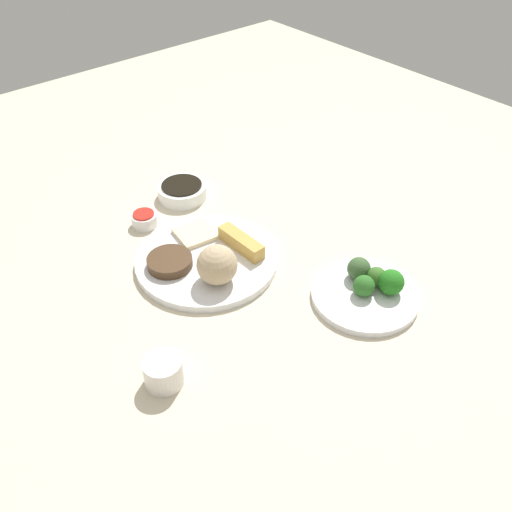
# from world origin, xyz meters

# --- Properties ---
(tabletop) EXTENTS (2.20, 2.20, 0.02)m
(tabletop) POSITION_xyz_m (0.00, 0.00, 0.01)
(tabletop) COLOR beige
(tabletop) RESTS_ON ground
(main_plate) EXTENTS (0.29, 0.29, 0.02)m
(main_plate) POSITION_xyz_m (0.05, -0.01, 0.03)
(main_plate) COLOR white
(main_plate) RESTS_ON tabletop
(rice_scoop) EXTENTS (0.08, 0.08, 0.08)m
(rice_scoop) POSITION_xyz_m (0.07, 0.06, 0.08)
(rice_scoop) COLOR tan
(rice_scoop) RESTS_ON main_plate
(spring_roll) EXTENTS (0.03, 0.12, 0.03)m
(spring_roll) POSITION_xyz_m (-0.02, 0.02, 0.05)
(spring_roll) COLOR gold
(spring_roll) RESTS_ON main_plate
(crab_rangoon_wonton) EXTENTS (0.09, 0.09, 0.01)m
(crab_rangoon_wonton) POSITION_xyz_m (0.02, -0.08, 0.04)
(crab_rangoon_wonton) COLOR beige
(crab_rangoon_wonton) RESTS_ON main_plate
(stir_fry_heap) EXTENTS (0.09, 0.09, 0.02)m
(stir_fry_heap) POSITION_xyz_m (0.12, -0.03, 0.05)
(stir_fry_heap) COLOR #47311C
(stir_fry_heap) RESTS_ON main_plate
(broccoli_plate) EXTENTS (0.20, 0.20, 0.01)m
(broccoli_plate) POSITION_xyz_m (-0.12, 0.27, 0.03)
(broccoli_plate) COLOR white
(broccoli_plate) RESTS_ON tabletop
(broccoli_floret_0) EXTENTS (0.04, 0.04, 0.04)m
(broccoli_floret_0) POSITION_xyz_m (-0.11, 0.27, 0.05)
(broccoli_floret_0) COLOR #2D6B25
(broccoli_floret_0) RESTS_ON broccoli_plate
(broccoli_floret_1) EXTENTS (0.05, 0.05, 0.05)m
(broccoli_floret_1) POSITION_xyz_m (-0.15, 0.30, 0.06)
(broccoli_floret_1) COLOR #23751D
(broccoli_floret_1) RESTS_ON broccoli_plate
(broccoli_floret_2) EXTENTS (0.05, 0.05, 0.05)m
(broccoli_floret_2) POSITION_xyz_m (-0.14, 0.23, 0.06)
(broccoli_floret_2) COLOR #3B5C32
(broccoli_floret_2) RESTS_ON broccoli_plate
(broccoli_floret_4) EXTENTS (0.04, 0.04, 0.04)m
(broccoli_floret_4) POSITION_xyz_m (-0.15, 0.27, 0.05)
(broccoli_floret_4) COLOR #3C6D28
(broccoli_floret_4) RESTS_ON broccoli_plate
(soy_sauce_bowl) EXTENTS (0.12, 0.12, 0.03)m
(soy_sauce_bowl) POSITION_xyz_m (-0.05, -0.24, 0.04)
(soy_sauce_bowl) COLOR white
(soy_sauce_bowl) RESTS_ON tabletop
(soy_sauce_bowl_liquid) EXTENTS (0.09, 0.09, 0.00)m
(soy_sauce_bowl_liquid) POSITION_xyz_m (-0.05, -0.24, 0.05)
(soy_sauce_bowl_liquid) COLOR black
(soy_sauce_bowl_liquid) RESTS_ON soy_sauce_bowl
(sauce_ramekin_sweet_and_sour) EXTENTS (0.06, 0.06, 0.03)m
(sauce_ramekin_sweet_and_sour) POSITION_xyz_m (0.08, -0.20, 0.03)
(sauce_ramekin_sweet_and_sour) COLOR white
(sauce_ramekin_sweet_and_sour) RESTS_ON tabletop
(sauce_ramekin_sweet_and_sour_liquid) EXTENTS (0.05, 0.05, 0.00)m
(sauce_ramekin_sweet_and_sour_liquid) POSITION_xyz_m (0.08, -0.20, 0.05)
(sauce_ramekin_sweet_and_sour_liquid) COLOR red
(sauce_ramekin_sweet_and_sour_liquid) RESTS_ON sauce_ramekin_sweet_and_sour
(teacup) EXTENTS (0.06, 0.06, 0.05)m
(teacup) POSITION_xyz_m (0.28, 0.19, 0.05)
(teacup) COLOR white
(teacup) RESTS_ON tabletop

